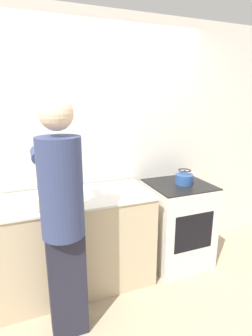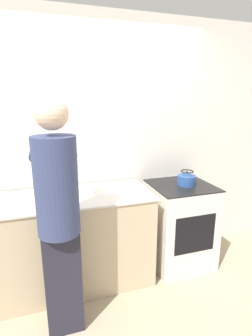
# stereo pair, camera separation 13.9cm
# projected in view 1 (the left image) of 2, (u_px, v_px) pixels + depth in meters

# --- Properties ---
(ground_plane) EXTENTS (12.00, 12.00, 0.00)m
(ground_plane) POSITION_uv_depth(u_px,v_px,m) (107.00, 298.00, 2.41)
(ground_plane) COLOR tan
(wall_back) EXTENTS (8.00, 0.05, 2.60)m
(wall_back) POSITION_uv_depth(u_px,v_px,m) (85.00, 147.00, 2.69)
(wall_back) COLOR silver
(wall_back) RESTS_ON ground_plane
(counter) EXTENTS (1.76, 0.64, 0.91)m
(counter) POSITION_uv_depth(u_px,v_px,m) (59.00, 245.00, 2.44)
(counter) COLOR #C6B28E
(counter) RESTS_ON ground_plane
(oven) EXTENTS (0.63, 0.61, 0.90)m
(oven) POSITION_uv_depth(u_px,v_px,m) (177.00, 223.00, 2.89)
(oven) COLOR silver
(oven) RESTS_ON ground_plane
(person) EXTENTS (0.34, 0.58, 1.80)m
(person) POSITION_uv_depth(u_px,v_px,m) (63.00, 214.00, 1.84)
(person) COLOR #242433
(person) RESTS_ON ground_plane
(cutting_board) EXTENTS (0.30, 0.26, 0.02)m
(cutting_board) POSITION_uv_depth(u_px,v_px,m) (56.00, 204.00, 2.21)
(cutting_board) COLOR tan
(cutting_board) RESTS_ON counter
(knife) EXTENTS (0.21, 0.05, 0.01)m
(knife) POSITION_uv_depth(u_px,v_px,m) (54.00, 203.00, 2.18)
(knife) COLOR silver
(knife) RESTS_ON cutting_board
(kettle) EXTENTS (0.19, 0.19, 0.16)m
(kettle) POSITION_uv_depth(u_px,v_px,m) (184.00, 178.00, 2.76)
(kettle) COLOR #284C8C
(kettle) RESTS_ON oven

